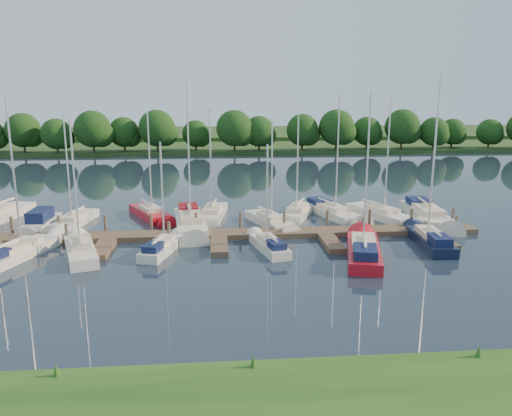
{
  "coord_description": "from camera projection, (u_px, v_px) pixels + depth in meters",
  "views": [
    {
      "loc": [
        -0.27,
        -28.49,
        10.57
      ],
      "look_at": [
        2.84,
        8.0,
        2.2
      ],
      "focal_mm": 35.0,
      "sensor_mm": 36.0,
      "label": 1
    }
  ],
  "objects": [
    {
      "name": "ground",
      "position": [
        220.0,
        274.0,
        30.05
      ],
      "size": [
        260.0,
        260.0,
        0.0
      ],
      "primitive_type": "plane",
      "color": "#1B2836",
      "rests_on": "ground"
    },
    {
      "name": "dock",
      "position": [
        219.0,
        237.0,
        37.1
      ],
      "size": [
        40.0,
        6.0,
        0.4
      ],
      "color": "#4A3629",
      "rests_on": "ground"
    },
    {
      "name": "mooring_pilings",
      "position": [
        219.0,
        228.0,
        38.11
      ],
      "size": [
        38.24,
        2.84,
        2.0
      ],
      "color": "#473D33",
      "rests_on": "ground"
    },
    {
      "name": "far_shore",
      "position": [
        215.0,
        145.0,
        102.83
      ],
      "size": [
        180.0,
        30.0,
        0.6
      ],
      "primitive_type": "cube",
      "color": "#2A471B",
      "rests_on": "ground"
    },
    {
      "name": "distant_hill",
      "position": [
        214.0,
        134.0,
        127.03
      ],
      "size": [
        220.0,
        40.0,
        1.4
      ],
      "primitive_type": "cube",
      "color": "#2C4A20",
      "rests_on": "ground"
    },
    {
      "name": "treeline",
      "position": [
        246.0,
        131.0,
        89.7
      ],
      "size": [
        146.64,
        9.59,
        8.24
      ],
      "color": "#38281C",
      "rests_on": "ground"
    },
    {
      "name": "motorboat",
      "position": [
        40.0,
        224.0,
        39.99
      ],
      "size": [
        1.8,
        6.06,
        1.95
      ],
      "rotation": [
        0.0,
        0.0,
        3.13
      ],
      "color": "silver",
      "rests_on": "ground"
    },
    {
      "name": "sailboat_n_2",
      "position": [
        73.0,
        222.0,
        41.14
      ],
      "size": [
        2.64,
        7.47,
        9.37
      ],
      "rotation": [
        0.0,
        0.0,
        3.0
      ],
      "color": "silver",
      "rests_on": "ground"
    },
    {
      "name": "sailboat_n_3",
      "position": [
        151.0,
        215.0,
        43.54
      ],
      "size": [
        4.48,
        7.28,
        9.6
      ],
      "rotation": [
        0.0,
        0.0,
        3.6
      ],
      "color": "#B5101D",
      "rests_on": "ground"
    },
    {
      "name": "sailboat_n_4",
      "position": [
        190.0,
        224.0,
        40.17
      ],
      "size": [
        3.09,
        9.6,
        12.12
      ],
      "rotation": [
        0.0,
        0.0,
        3.25
      ],
      "color": "silver",
      "rests_on": "ground"
    },
    {
      "name": "sailboat_n_5",
      "position": [
        212.0,
        216.0,
        43.27
      ],
      "size": [
        2.75,
        7.74,
        9.81
      ],
      "rotation": [
        0.0,
        0.0,
        2.99
      ],
      "color": "silver",
      "rests_on": "ground"
    },
    {
      "name": "sailboat_n_6",
      "position": [
        270.0,
        222.0,
        41.08
      ],
      "size": [
        3.66,
        7.05,
        9.09
      ],
      "rotation": [
        0.0,
        0.0,
        3.5
      ],
      "color": "silver",
      "rests_on": "ground"
    },
    {
      "name": "sailboat_n_7",
      "position": [
        297.0,
        214.0,
        43.95
      ],
      "size": [
        4.22,
        7.46,
        9.7
      ],
      "rotation": [
        0.0,
        0.0,
        2.73
      ],
      "color": "silver",
      "rests_on": "ground"
    },
    {
      "name": "sailboat_n_8",
      "position": [
        333.0,
        213.0,
        44.19
      ],
      "size": [
        4.32,
        8.66,
        10.91
      ],
      "rotation": [
        0.0,
        0.0,
        3.47
      ],
      "color": "silver",
      "rests_on": "ground"
    },
    {
      "name": "sailboat_n_9",
      "position": [
        382.0,
        215.0,
        43.39
      ],
      "size": [
        4.49,
        8.3,
        10.63
      ],
      "rotation": [
        0.0,
        0.0,
        3.52
      ],
      "color": "silver",
      "rests_on": "ground"
    },
    {
      "name": "sailboat_n_10",
      "position": [
        428.0,
        216.0,
        42.87
      ],
      "size": [
        3.22,
        10.16,
        12.72
      ],
      "rotation": [
        0.0,
        0.0,
        3.04
      ],
      "color": "silver",
      "rests_on": "ground"
    },
    {
      "name": "sailboat_s_0",
      "position": [
        18.0,
        253.0,
        33.05
      ],
      "size": [
        4.36,
        8.64,
        10.9
      ],
      "rotation": [
        0.0,
        0.0,
        -0.34
      ],
      "color": "silver",
      "rests_on": "ground"
    },
    {
      "name": "sailboat_s_1",
      "position": [
        81.0,
        251.0,
        33.41
      ],
      "size": [
        3.59,
        7.25,
        9.5
      ],
      "rotation": [
        0.0,
        0.0,
        0.32
      ],
      "color": "silver",
      "rests_on": "ground"
    },
    {
      "name": "sailboat_s_2",
      "position": [
        163.0,
        248.0,
        34.15
      ],
      "size": [
        2.78,
        6.07,
        7.83
      ],
      "rotation": [
        0.0,
        0.0,
        -0.28
      ],
      "color": "silver",
      "rests_on": "ground"
    },
    {
      "name": "sailboat_s_3",
      "position": [
        269.0,
        246.0,
        34.59
      ],
      "size": [
        2.5,
        5.92,
        7.63
      ],
      "rotation": [
        0.0,
        0.0,
        0.23
      ],
      "color": "silver",
      "rests_on": "ground"
    },
    {
      "name": "sailboat_s_4",
      "position": [
        363.0,
        251.0,
        33.24
      ],
      "size": [
        3.84,
        8.74,
        11.14
      ],
      "rotation": [
        0.0,
        0.0,
        -0.26
      ],
      "color": "#B5101D",
      "rests_on": "ground"
    },
    {
      "name": "sailboat_s_5",
      "position": [
        429.0,
        240.0,
        35.76
      ],
      "size": [
        2.32,
        7.43,
        9.55
      ],
      "rotation": [
        0.0,
        0.0,
        -0.09
      ],
      "color": "black",
      "rests_on": "ground"
    }
  ]
}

